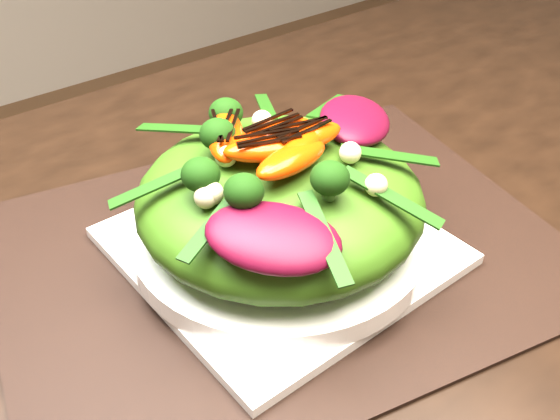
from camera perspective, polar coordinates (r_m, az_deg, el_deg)
dining_table at (r=0.60m, az=14.12°, el=-3.96°), size 1.60×0.90×0.75m
placemat at (r=0.56m, az=0.00°, el=-3.62°), size 0.52×0.44×0.00m
plate_base at (r=0.55m, az=-0.00°, el=-3.11°), size 0.24×0.24×0.01m
salad_bowl at (r=0.54m, az=-0.00°, el=-2.02°), size 0.31×0.31×0.02m
lettuce_mound at (r=0.52m, az=0.00°, el=1.07°), size 0.25×0.25×0.08m
radicchio_leaf at (r=0.56m, az=6.56°, el=7.82°), size 0.11×0.10×0.02m
orange_segment at (r=0.50m, az=-3.04°, el=5.41°), size 0.07×0.04×0.02m
broccoli_floret at (r=0.49m, az=-6.82°, el=5.86°), size 0.04×0.04×0.04m
macadamia_nut at (r=0.49m, az=7.61°, el=4.00°), size 0.02×0.02×0.02m
balsamic_drizzle at (r=0.49m, az=-3.08°, el=6.37°), size 0.04×0.01×0.00m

